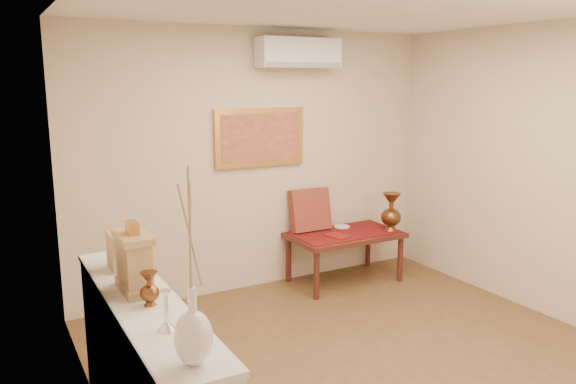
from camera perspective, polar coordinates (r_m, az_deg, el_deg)
floor at (r=4.47m, az=10.66°, el=-18.03°), size 4.50×4.50×0.00m
wall_back at (r=5.86m, az=-2.98°, el=3.16°), size 4.00×0.02×2.70m
wall_left at (r=3.13m, az=-18.01°, el=-4.53°), size 0.02×4.50×2.70m
white_vase at (r=2.36m, az=-9.83°, el=-7.45°), size 0.17×0.17×0.88m
candlestick at (r=2.82m, az=-12.28°, el=-11.69°), size 0.10×0.10×0.21m
brass_urn_small at (r=3.14m, az=-13.92°, el=-9.06°), size 0.11×0.11×0.24m
table_cloth at (r=6.13m, az=5.81°, el=-4.12°), size 1.14×0.59×0.01m
brass_urn_tall at (r=6.24m, az=10.45°, el=-1.59°), size 0.22×0.22×0.50m
plate at (r=6.34m, az=5.49°, el=-3.51°), size 0.18×0.18×0.01m
menu at (r=5.97m, az=5.06°, el=-4.44°), size 0.24×0.29×0.01m
cushion at (r=6.13m, az=2.27°, el=-1.80°), size 0.46×0.19×0.47m
display_ledge at (r=3.48m, az=-14.15°, el=-17.95°), size 0.37×2.02×0.98m
mantel_clock at (r=3.35m, az=-15.34°, el=-6.81°), size 0.17×0.36×0.41m
wooden_chest at (r=3.77m, az=-16.55°, el=-5.69°), size 0.16×0.21×0.24m
low_table at (r=6.15m, az=5.80°, el=-4.75°), size 1.20×0.70×0.55m
painting at (r=5.81m, az=-2.88°, el=5.57°), size 1.00×0.06×0.60m
ac_unit at (r=5.88m, az=1.10°, el=13.92°), size 0.90×0.25×0.30m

